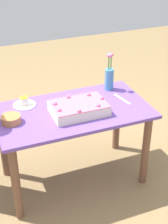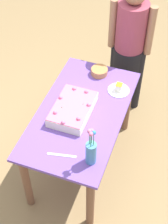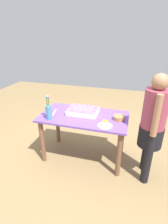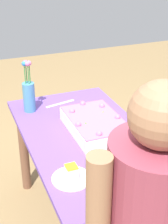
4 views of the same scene
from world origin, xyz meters
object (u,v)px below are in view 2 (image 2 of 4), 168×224
flower_vase (91,151)px  person_standing (130,43)px  serving_plate_with_slice (119,89)px  fruit_bowl (99,71)px  sheet_cake (73,109)px  cake_knife (62,155)px

flower_vase → person_standing: person_standing is taller
serving_plate_with_slice → fruit_bowl: serving_plate_with_slice is taller
sheet_cake → flower_vase: bearing=36.1°
cake_knife → serving_plate_with_slice: bearing=-115.8°
flower_vase → person_standing: size_ratio=0.24×
cake_knife → flower_vase: (-0.03, 0.23, 0.12)m
sheet_cake → cake_knife: size_ratio=2.03×
cake_knife → person_standing: (-1.45, 0.15, 0.10)m
serving_plate_with_slice → fruit_bowl: (-0.16, -0.24, 0.01)m
person_standing → flower_vase: bearing=3.1°
sheet_cake → person_standing: person_standing is taller
sheet_cake → person_standing: (-1.00, 0.23, 0.05)m
cake_knife → person_standing: 1.46m
serving_plate_with_slice → fruit_bowl: 0.29m
flower_vase → fruit_bowl: size_ratio=2.27×
sheet_cake → flower_vase: size_ratio=1.28×
fruit_bowl → person_standing: size_ratio=0.11×
fruit_bowl → cake_knife: bearing=1.3°
serving_plate_with_slice → person_standing: (-0.60, -0.06, 0.08)m
serving_plate_with_slice → flower_vase: size_ratio=0.55×
flower_vase → serving_plate_with_slice: bearing=-179.1°
sheet_cake → person_standing: 1.03m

